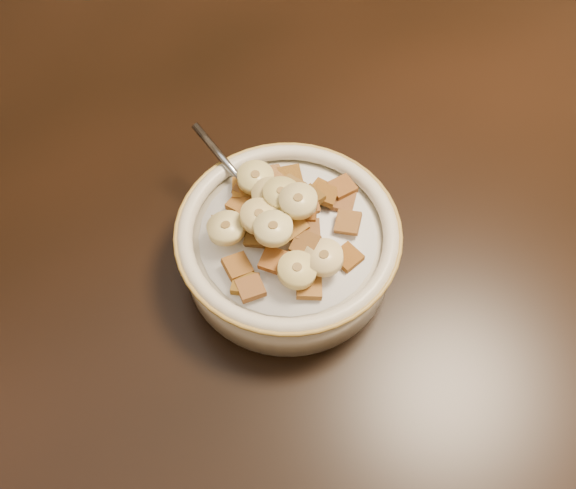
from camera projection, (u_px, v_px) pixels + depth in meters
floor at (264, 442)px, 1.28m from camera, size 4.00×4.50×0.10m
table at (238, 230)px, 0.62m from camera, size 1.42×0.94×0.04m
cereal_bowl at (288, 249)px, 0.56m from camera, size 0.18×0.18×0.04m
milk at (288, 236)px, 0.54m from camera, size 0.15×0.15×0.00m
spoon at (267, 211)px, 0.55m from camera, size 0.04×0.05×0.01m
cereal_square_0 at (304, 213)px, 0.53m from camera, size 0.03×0.03×0.01m
cereal_square_1 at (244, 189)px, 0.55m from camera, size 0.03×0.03×0.01m
cereal_square_2 at (241, 204)px, 0.55m from camera, size 0.03×0.03×0.01m
cereal_square_3 at (343, 201)px, 0.55m from camera, size 0.03×0.03×0.01m
cereal_square_4 at (306, 203)px, 0.54m from camera, size 0.03×0.03×0.01m
cereal_square_5 at (312, 257)px, 0.51m from camera, size 0.02×0.02×0.01m
cereal_square_6 at (348, 222)px, 0.54m from camera, size 0.03×0.03×0.01m
cereal_square_7 at (258, 235)px, 0.52m from camera, size 0.03×0.03×0.01m
cereal_square_8 at (305, 244)px, 0.51m from camera, size 0.03×0.03×0.01m
cereal_square_9 at (251, 288)px, 0.50m from camera, size 0.02×0.02×0.01m
cereal_square_10 at (325, 195)px, 0.55m from camera, size 0.03×0.03×0.01m
cereal_square_11 at (274, 260)px, 0.51m from camera, size 0.03×0.03×0.01m
cereal_square_12 at (308, 230)px, 0.52m from camera, size 0.03×0.03×0.01m
cereal_square_13 at (245, 284)px, 0.51m from camera, size 0.03×0.03×0.01m
cereal_square_14 at (293, 225)px, 0.52m from camera, size 0.02×0.02×0.01m
cereal_square_15 at (247, 188)px, 0.56m from camera, size 0.03×0.03×0.01m
cereal_square_16 at (272, 175)px, 0.57m from camera, size 0.02×0.02×0.01m
cereal_square_17 at (261, 190)px, 0.55m from camera, size 0.03×0.03×0.01m
cereal_square_18 at (261, 217)px, 0.53m from camera, size 0.03×0.03×0.01m
cereal_square_19 at (259, 189)px, 0.56m from camera, size 0.03×0.03×0.01m
cereal_square_20 at (342, 187)px, 0.56m from camera, size 0.02×0.02×0.01m
cereal_square_21 at (235, 226)px, 0.53m from camera, size 0.03×0.03×0.01m
cereal_square_22 at (290, 176)px, 0.57m from camera, size 0.03×0.03×0.01m
cereal_square_23 at (309, 197)px, 0.54m from camera, size 0.02×0.02×0.01m
cereal_square_24 at (237, 266)px, 0.51m from camera, size 0.02×0.02×0.01m
cereal_square_25 at (322, 191)px, 0.56m from camera, size 0.03×0.03×0.01m
cereal_square_26 at (224, 227)px, 0.54m from camera, size 0.03×0.03×0.01m
cereal_square_27 at (243, 220)px, 0.53m from camera, size 0.02×0.02×0.01m
cereal_square_28 at (309, 287)px, 0.51m from camera, size 0.03×0.03×0.01m
cereal_square_29 at (291, 187)px, 0.55m from camera, size 0.03×0.03×0.01m
cereal_square_30 at (261, 225)px, 0.52m from camera, size 0.03×0.03×0.01m
cereal_square_31 at (347, 257)px, 0.52m from camera, size 0.02×0.02×0.01m
banana_slice_0 at (324, 257)px, 0.51m from camera, size 0.04×0.04×0.01m
banana_slice_1 at (226, 228)px, 0.52m from camera, size 0.04×0.04×0.02m
banana_slice_2 at (273, 228)px, 0.50m from camera, size 0.04×0.04×0.01m
banana_slice_3 at (270, 196)px, 0.53m from camera, size 0.03×0.03×0.02m
banana_slice_4 at (259, 216)px, 0.51m from camera, size 0.04×0.04×0.01m
banana_slice_5 at (256, 178)px, 0.54m from camera, size 0.04×0.04×0.01m
banana_slice_6 at (297, 270)px, 0.50m from camera, size 0.04×0.04×0.01m
banana_slice_7 at (281, 194)px, 0.52m from camera, size 0.04×0.04×0.01m
banana_slice_8 at (298, 201)px, 0.51m from camera, size 0.04×0.04×0.01m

